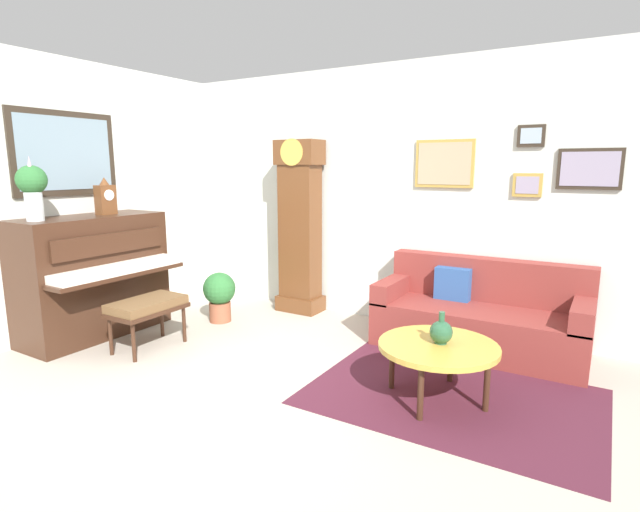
{
  "coord_description": "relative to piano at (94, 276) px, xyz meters",
  "views": [
    {
      "loc": [
        2.25,
        -2.63,
        1.72
      ],
      "look_at": [
        -0.11,
        1.3,
        0.88
      ],
      "focal_mm": 27.37,
      "sensor_mm": 36.0,
      "label": 1
    }
  ],
  "objects": [
    {
      "name": "piano_bench",
      "position": [
        0.78,
        -0.0,
        -0.22
      ],
      "size": [
        0.42,
        0.7,
        0.48
      ],
      "color": "#3D2316",
      "rests_on": "ground_plane"
    },
    {
      "name": "mantel_clock",
      "position": [
        0.0,
        0.2,
        0.78
      ],
      "size": [
        0.13,
        0.18,
        0.38
      ],
      "color": "brown",
      "rests_on": "piano"
    },
    {
      "name": "couch",
      "position": [
        3.5,
        1.63,
        -0.31
      ],
      "size": [
        1.9,
        0.8,
        0.84
      ],
      "color": "maroon",
      "rests_on": "ground_plane"
    },
    {
      "name": "wall_back",
      "position": [
        2.25,
        2.05,
        0.78
      ],
      "size": [
        5.3,
        0.13,
        2.8
      ],
      "color": "silver",
      "rests_on": "ground_plane"
    },
    {
      "name": "green_jug",
      "position": [
        3.49,
        0.41,
        -0.1
      ],
      "size": [
        0.17,
        0.17,
        0.24
      ],
      "color": "#234C33",
      "rests_on": "coffee_table"
    },
    {
      "name": "coffee_table",
      "position": [
        3.48,
        0.39,
        -0.22
      ],
      "size": [
        0.88,
        0.88,
        0.44
      ],
      "color": "gold",
      "rests_on": "ground_plane"
    },
    {
      "name": "piano",
      "position": [
        0.0,
        0.0,
        0.0
      ],
      "size": [
        0.87,
        1.44,
        1.23
      ],
      "color": "#3D2316",
      "rests_on": "ground_plane"
    },
    {
      "name": "wall_left",
      "position": [
        -0.37,
        -0.35,
        0.79
      ],
      "size": [
        0.13,
        4.9,
        2.8
      ],
      "color": "silver",
      "rests_on": "ground_plane"
    },
    {
      "name": "potted_plant",
      "position": [
        0.8,
        0.97,
        -0.3
      ],
      "size": [
        0.36,
        0.36,
        0.56
      ],
      "color": "#935138",
      "rests_on": "ground_plane"
    },
    {
      "name": "ground_plane",
      "position": [
        2.23,
        -0.35,
        -0.67
      ],
      "size": [
        6.4,
        6.0,
        0.1
      ],
      "primitive_type": "cube",
      "color": "#B2A899"
    },
    {
      "name": "grandfather_clock",
      "position": [
        1.34,
        1.79,
        0.34
      ],
      "size": [
        0.52,
        0.34,
        2.03
      ],
      "color": "brown",
      "rests_on": "ground_plane"
    },
    {
      "name": "area_rug",
      "position": [
        3.57,
        0.48,
        -0.62
      ],
      "size": [
        2.1,
        1.5,
        0.01
      ],
      "primitive_type": "cube",
      "color": "#4C1E2D",
      "rests_on": "ground_plane"
    },
    {
      "name": "flower_vase",
      "position": [
        0.0,
        -0.53,
        0.93
      ],
      "size": [
        0.26,
        0.26,
        0.58
      ],
      "color": "silver",
      "rests_on": "piano"
    }
  ]
}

